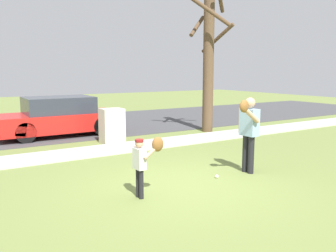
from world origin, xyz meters
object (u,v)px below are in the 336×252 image
object	(u,v)px
baseball	(217,176)
street_tree_near	(209,55)
utility_cabinet	(112,126)
parked_hatchback_red	(59,117)
person_adult	(248,127)
person_child	(144,158)

from	to	relation	value
baseball	street_tree_near	distance (m)	6.41
utility_cabinet	parked_hatchback_red	size ratio (longest dim) A/B	0.27
person_adult	baseball	size ratio (longest dim) A/B	22.33
parked_hatchback_red	baseball	bearing A→B (deg)	102.65
street_tree_near	parked_hatchback_red	xyz separation A→B (m)	(-4.90, 1.95, -2.12)
person_child	baseball	distance (m)	1.95
person_adult	person_child	size ratio (longest dim) A/B	1.52
street_tree_near	parked_hatchback_red	bearing A→B (deg)	158.26
person_adult	baseball	distance (m)	1.27
person_child	baseball	world-z (taller)	person_child
baseball	street_tree_near	xyz separation A→B (m)	(3.41, 4.68, 2.74)
baseball	parked_hatchback_red	bearing A→B (deg)	102.65
baseball	utility_cabinet	xyz separation A→B (m)	(-0.44, 4.52, 0.50)
person_child	baseball	xyz separation A→B (m)	(1.82, 0.21, -0.67)
utility_cabinet	street_tree_near	distance (m)	4.46
baseball	utility_cabinet	size ratio (longest dim) A/B	0.07
person_child	parked_hatchback_red	size ratio (longest dim) A/B	0.27
person_child	street_tree_near	size ratio (longest dim) A/B	0.21
person_child	baseball	size ratio (longest dim) A/B	14.70
street_tree_near	parked_hatchback_red	size ratio (longest dim) A/B	1.31
person_adult	street_tree_near	world-z (taller)	street_tree_near
person_adult	utility_cabinet	world-z (taller)	person_adult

